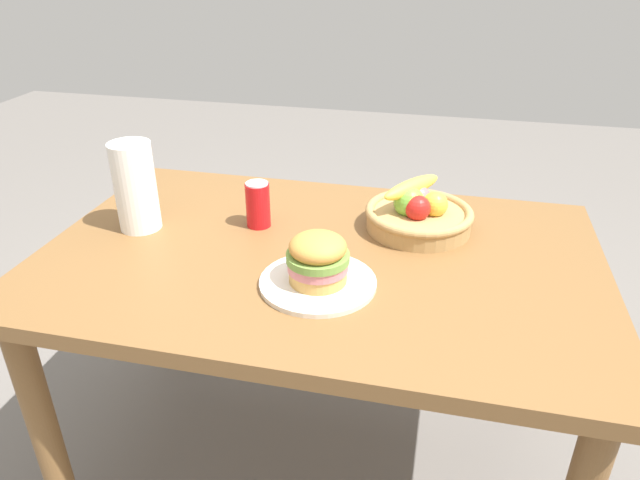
{
  "coord_description": "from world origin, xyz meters",
  "views": [
    {
      "loc": [
        0.29,
        -1.24,
        1.46
      ],
      "look_at": [
        0.01,
        -0.04,
        0.81
      ],
      "focal_mm": 32.49,
      "sensor_mm": 36.0,
      "label": 1
    }
  ],
  "objects_px": {
    "plate": "(318,282)",
    "soda_can": "(258,205)",
    "fruit_basket": "(418,213)",
    "sandwich": "(318,258)",
    "paper_towel_roll": "(135,187)"
  },
  "relations": [
    {
      "from": "sandwich",
      "to": "soda_can",
      "type": "xyz_separation_m",
      "value": [
        -0.23,
        0.26,
        -0.01
      ]
    },
    {
      "from": "soda_can",
      "to": "paper_towel_roll",
      "type": "height_order",
      "value": "paper_towel_roll"
    },
    {
      "from": "sandwich",
      "to": "soda_can",
      "type": "bearing_deg",
      "value": 131.24
    },
    {
      "from": "plate",
      "to": "paper_towel_roll",
      "type": "relative_size",
      "value": 1.12
    },
    {
      "from": "sandwich",
      "to": "paper_towel_roll",
      "type": "relative_size",
      "value": 0.6
    },
    {
      "from": "plate",
      "to": "paper_towel_roll",
      "type": "bearing_deg",
      "value": 161.89
    },
    {
      "from": "plate",
      "to": "soda_can",
      "type": "relative_size",
      "value": 2.13
    },
    {
      "from": "paper_towel_roll",
      "to": "soda_can",
      "type": "bearing_deg",
      "value": 15.24
    },
    {
      "from": "fruit_basket",
      "to": "paper_towel_roll",
      "type": "height_order",
      "value": "paper_towel_roll"
    },
    {
      "from": "soda_can",
      "to": "paper_towel_roll",
      "type": "xyz_separation_m",
      "value": [
        -0.31,
        -0.08,
        0.06
      ]
    },
    {
      "from": "soda_can",
      "to": "fruit_basket",
      "type": "xyz_separation_m",
      "value": [
        0.43,
        0.08,
        -0.02
      ]
    },
    {
      "from": "soda_can",
      "to": "fruit_basket",
      "type": "distance_m",
      "value": 0.43
    },
    {
      "from": "plate",
      "to": "fruit_basket",
      "type": "distance_m",
      "value": 0.4
    },
    {
      "from": "sandwich",
      "to": "soda_can",
      "type": "height_order",
      "value": "sandwich"
    },
    {
      "from": "plate",
      "to": "sandwich",
      "type": "bearing_deg",
      "value": -90.0
    }
  ]
}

